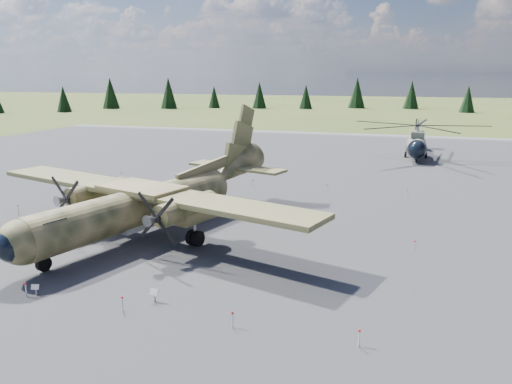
# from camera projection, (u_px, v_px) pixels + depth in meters

# --- Properties ---
(ground) EXTENTS (500.00, 500.00, 0.00)m
(ground) POSITION_uv_depth(u_px,v_px,m) (193.00, 231.00, 38.89)
(ground) COLOR #4F5626
(ground) RESTS_ON ground
(apron) EXTENTS (120.00, 120.00, 0.04)m
(apron) POSITION_uv_depth(u_px,v_px,m) (235.00, 201.00, 48.21)
(apron) COLOR slate
(apron) RESTS_ON ground
(transport_plane) EXTENTS (29.26, 26.10, 9.77)m
(transport_plane) POSITION_uv_depth(u_px,v_px,m) (153.00, 197.00, 37.90)
(transport_plane) COLOR #3A3F22
(transport_plane) RESTS_ON ground
(helicopter_near) EXTENTS (19.85, 23.40, 5.03)m
(helicopter_near) POSITION_uv_depth(u_px,v_px,m) (417.00, 134.00, 71.01)
(helicopter_near) COLOR gray
(helicopter_near) RESTS_ON ground
(info_placard_left) EXTENTS (0.45, 0.29, 0.66)m
(info_placard_left) POSITION_uv_depth(u_px,v_px,m) (35.00, 288.00, 27.51)
(info_placard_left) COLOR gray
(info_placard_left) RESTS_ON ground
(info_placard_right) EXTENTS (0.51, 0.28, 0.76)m
(info_placard_right) POSITION_uv_depth(u_px,v_px,m) (154.00, 293.00, 26.68)
(info_placard_right) COLOR gray
(info_placard_right) RESTS_ON ground
(barrier_fence) EXTENTS (33.12, 29.62, 0.85)m
(barrier_fence) POSITION_uv_depth(u_px,v_px,m) (187.00, 225.00, 38.82)
(barrier_fence) COLOR silver
(barrier_fence) RESTS_ON ground
(treeline) EXTENTS (305.02, 307.77, 10.83)m
(treeline) POSITION_uv_depth(u_px,v_px,m) (198.00, 156.00, 45.31)
(treeline) COLOR black
(treeline) RESTS_ON ground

